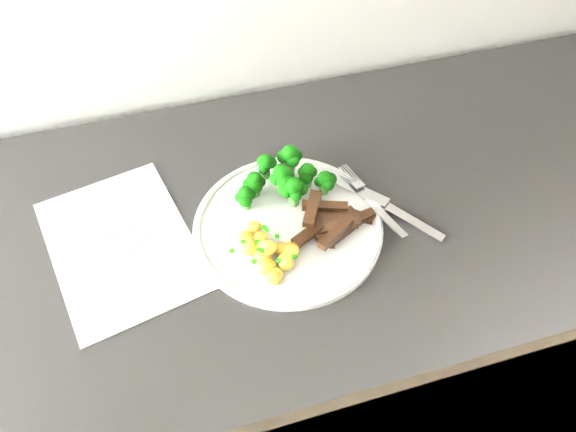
{
  "coord_description": "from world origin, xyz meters",
  "views": [
    {
      "loc": [
        -0.1,
        1.17,
        1.53
      ],
      "look_at": [
        0.05,
        1.65,
        0.91
      ],
      "focal_mm": 34.59,
      "sensor_mm": 36.0,
      "label": 1
    }
  ],
  "objects_px": {
    "broccoli": "(284,178)",
    "knife": "(394,212)",
    "fork": "(374,203)",
    "recipe_paper": "(121,244)",
    "counter": "(313,341)",
    "potatoes": "(267,253)",
    "beef_strips": "(334,222)",
    "plate": "(288,225)"
  },
  "relations": [
    {
      "from": "broccoli",
      "to": "knife",
      "type": "height_order",
      "value": "broccoli"
    },
    {
      "from": "fork",
      "to": "knife",
      "type": "distance_m",
      "value": 0.03
    },
    {
      "from": "knife",
      "to": "recipe_paper",
      "type": "bearing_deg",
      "value": 171.48
    },
    {
      "from": "counter",
      "to": "potatoes",
      "type": "xyz_separation_m",
      "value": [
        -0.11,
        -0.07,
        0.46
      ]
    },
    {
      "from": "counter",
      "to": "potatoes",
      "type": "distance_m",
      "value": 0.48
    },
    {
      "from": "beef_strips",
      "to": "knife",
      "type": "height_order",
      "value": "beef_strips"
    },
    {
      "from": "plate",
      "to": "fork",
      "type": "bearing_deg",
      "value": -1.46
    },
    {
      "from": "potatoes",
      "to": "knife",
      "type": "bearing_deg",
      "value": 7.93
    },
    {
      "from": "recipe_paper",
      "to": "knife",
      "type": "relative_size",
      "value": 1.62
    },
    {
      "from": "plate",
      "to": "knife",
      "type": "distance_m",
      "value": 0.16
    },
    {
      "from": "beef_strips",
      "to": "recipe_paper",
      "type": "bearing_deg",
      "value": 168.33
    },
    {
      "from": "beef_strips",
      "to": "knife",
      "type": "relative_size",
      "value": 0.72
    },
    {
      "from": "fork",
      "to": "knife",
      "type": "xyz_separation_m",
      "value": [
        0.03,
        -0.02,
        -0.01
      ]
    },
    {
      "from": "plate",
      "to": "fork",
      "type": "xyz_separation_m",
      "value": [
        0.13,
        -0.0,
        0.01
      ]
    },
    {
      "from": "broccoli",
      "to": "recipe_paper",
      "type": "bearing_deg",
      "value": -174.72
    },
    {
      "from": "recipe_paper",
      "to": "knife",
      "type": "height_order",
      "value": "knife"
    },
    {
      "from": "counter",
      "to": "potatoes",
      "type": "relative_size",
      "value": 21.13
    },
    {
      "from": "potatoes",
      "to": "plate",
      "type": "bearing_deg",
      "value": 47.5
    },
    {
      "from": "recipe_paper",
      "to": "plate",
      "type": "distance_m",
      "value": 0.24
    },
    {
      "from": "counter",
      "to": "beef_strips",
      "type": "height_order",
      "value": "beef_strips"
    },
    {
      "from": "recipe_paper",
      "to": "beef_strips",
      "type": "relative_size",
      "value": 2.26
    },
    {
      "from": "recipe_paper",
      "to": "potatoes",
      "type": "height_order",
      "value": "potatoes"
    },
    {
      "from": "beef_strips",
      "to": "knife",
      "type": "distance_m",
      "value": 0.1
    },
    {
      "from": "potatoes",
      "to": "recipe_paper",
      "type": "bearing_deg",
      "value": 155.67
    },
    {
      "from": "plate",
      "to": "potatoes",
      "type": "distance_m",
      "value": 0.07
    },
    {
      "from": "counter",
      "to": "fork",
      "type": "bearing_deg",
      "value": -20.15
    },
    {
      "from": "broccoli",
      "to": "beef_strips",
      "type": "bearing_deg",
      "value": -58.93
    },
    {
      "from": "recipe_paper",
      "to": "beef_strips",
      "type": "height_order",
      "value": "beef_strips"
    },
    {
      "from": "recipe_paper",
      "to": "broccoli",
      "type": "relative_size",
      "value": 1.95
    },
    {
      "from": "fork",
      "to": "beef_strips",
      "type": "bearing_deg",
      "value": -164.15
    },
    {
      "from": "potatoes",
      "to": "broccoli",
      "type": "bearing_deg",
      "value": 63.3
    },
    {
      "from": "plate",
      "to": "broccoli",
      "type": "height_order",
      "value": "broccoli"
    },
    {
      "from": "broccoli",
      "to": "potatoes",
      "type": "relative_size",
      "value": 1.41
    },
    {
      "from": "plate",
      "to": "recipe_paper",
      "type": "bearing_deg",
      "value": 170.62
    },
    {
      "from": "plate",
      "to": "potatoes",
      "type": "relative_size",
      "value": 2.51
    },
    {
      "from": "beef_strips",
      "to": "fork",
      "type": "relative_size",
      "value": 0.84
    },
    {
      "from": "potatoes",
      "to": "knife",
      "type": "height_order",
      "value": "potatoes"
    },
    {
      "from": "recipe_paper",
      "to": "fork",
      "type": "xyz_separation_m",
      "value": [
        0.37,
        -0.04,
        0.02
      ]
    },
    {
      "from": "recipe_paper",
      "to": "plate",
      "type": "height_order",
      "value": "plate"
    },
    {
      "from": "plate",
      "to": "beef_strips",
      "type": "height_order",
      "value": "beef_strips"
    },
    {
      "from": "potatoes",
      "to": "beef_strips",
      "type": "xyz_separation_m",
      "value": [
        0.11,
        0.03,
        -0.0
      ]
    },
    {
      "from": "potatoes",
      "to": "beef_strips",
      "type": "distance_m",
      "value": 0.11
    }
  ]
}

